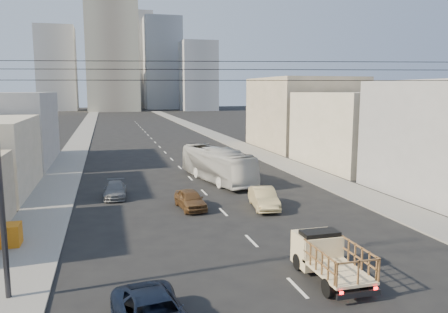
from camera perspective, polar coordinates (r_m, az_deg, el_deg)
name	(u,v)px	position (r m, az deg, el deg)	size (l,w,h in m)	color
ground	(320,311)	(17.81, 12.39, -19.07)	(420.00, 420.00, 0.00)	black
sidewalk_left	(83,135)	(84.41, -18.00, 2.65)	(3.50, 180.00, 0.12)	gray
sidewalk_right	(207,132)	(86.47, -2.24, 3.20)	(3.50, 180.00, 0.12)	gray
lane_dashes	(157,144)	(67.82, -8.70, 1.57)	(0.15, 104.00, 0.01)	silver
flatbed_pickup	(328,255)	(20.13, 13.48, -12.36)	(1.95, 4.41, 1.90)	beige
city_bus	(217,164)	(39.84, -0.90, -1.04)	(2.57, 11.00, 3.06)	beige
sedan_brown	(190,199)	(30.78, -4.43, -5.60)	(1.58, 3.94, 1.34)	brown
sedan_tan	(264,198)	(30.98, 5.21, -5.43)	(1.52, 4.35, 1.43)	tan
sedan_grey	(115,190)	(34.96, -14.03, -4.26)	(1.64, 4.03, 1.17)	slate
overhead_wires	(309,71)	(17.16, 11.02, 10.96)	(23.01, 5.02, 0.72)	black
crate_stack	(2,235)	(26.01, -26.99, -9.18)	(1.80, 1.20, 1.14)	orange
bldg_right_mid	(362,129)	(50.04, 17.60, 3.38)	(11.00, 14.00, 8.00)	#B2AA8F
bldg_right_far	(303,113)	(64.19, 10.28, 5.61)	(12.00, 16.00, 10.00)	tan
high_rise_tower	(111,35)	(185.22, -14.49, 15.11)	(20.00, 20.00, 60.00)	tan
midrise_ne	(163,64)	(200.88, -8.02, 11.90)	(16.00, 16.00, 40.00)	#94979C
midrise_nw	(57,69)	(194.98, -20.98, 10.64)	(15.00, 15.00, 34.00)	#94979C
midrise_back	(133,61)	(214.77, -11.80, 12.12)	(18.00, 18.00, 44.00)	gray
midrise_east	(198,76)	(182.89, -3.39, 10.42)	(14.00, 14.00, 28.00)	#94979C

